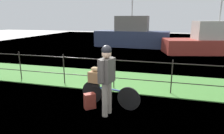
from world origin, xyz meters
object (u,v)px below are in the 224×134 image
backpack_on_paving (90,101)px  moored_boat_mid (132,36)px  cyclist_person (107,74)px  wooden_crate (96,77)px  moored_boat_near (217,42)px  bicycle_main (109,94)px  terrier_dog (96,69)px

backpack_on_paving → moored_boat_mid: 11.53m
cyclist_person → wooden_crate: bearing=130.8°
backpack_on_paving → moored_boat_near: (5.00, 9.90, 0.56)m
bicycle_main → wooden_crate: size_ratio=4.75×
wooden_crate → moored_boat_near: (4.95, 9.55, 0.01)m
bicycle_main → moored_boat_mid: (-1.35, 11.20, 0.59)m
wooden_crate → moored_boat_near: 10.76m
bicycle_main → moored_boat_near: (4.57, 9.63, 0.44)m
cyclist_person → moored_boat_near: moored_boat_near is taller
backpack_on_paving → moored_boat_near: size_ratio=0.06×
backpack_on_paving → cyclist_person: bearing=-60.5°
moored_boat_mid → wooden_crate: bearing=-85.0°
backpack_on_paving → bicycle_main: bearing=-7.2°
bicycle_main → terrier_dog: size_ratio=5.10×
terrier_dog → moored_boat_mid: moored_boat_mid is taller
wooden_crate → terrier_dog: bearing=-10.5°
bicycle_main → terrier_dog: 0.74m
terrier_dog → moored_boat_mid: (-0.99, 11.13, -0.06)m
bicycle_main → terrier_dog: terrier_dog is taller
bicycle_main → moored_boat_near: bearing=64.6°
terrier_dog → moored_boat_near: size_ratio=0.05×
cyclist_person → moored_boat_mid: size_ratio=0.28×
backpack_on_paving → moored_boat_mid: (-0.92, 11.47, 0.71)m
moored_boat_near → cyclist_person: bearing=-113.9°
backpack_on_paving → moored_boat_near: bearing=23.6°
wooden_crate → terrier_dog: (0.02, -0.00, 0.22)m
wooden_crate → moored_boat_mid: 11.17m
bicycle_main → backpack_on_paving: (-0.43, -0.28, -0.12)m
bicycle_main → wooden_crate: (-0.38, 0.07, 0.43)m
cyclist_person → backpack_on_paving: bearing=159.1°
cyclist_person → backpack_on_paving: 0.98m
moored_boat_mid → backpack_on_paving: bearing=-85.4°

